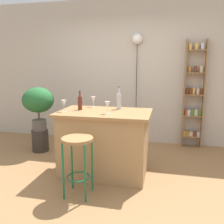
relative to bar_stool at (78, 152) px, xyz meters
The scene contains 13 objects.
ground 0.67m from the bar_stool, 67.25° to the left, with size 12.00×12.00×0.00m, color olive.
back_wall 2.48m from the bar_stool, 86.20° to the left, with size 6.40×0.10×2.80m, color #BCB2A3.
kitchen_counter 0.69m from the bar_stool, 77.01° to the left, with size 1.28×0.81×0.91m.
bar_stool is the anchor object (origin of this frame).
spice_shelf 2.66m from the bar_stool, 55.80° to the left, with size 0.36×0.15×2.01m.
plant_stool 1.83m from the bar_stool, 133.23° to the left, with size 0.30×0.30×0.39m, color #2D2823.
potted_plant 1.83m from the bar_stool, 133.23° to the left, with size 0.56×0.51×0.77m.
bottle_soda_blue 1.07m from the bar_stool, 70.60° to the left, with size 0.07×0.07×0.33m.
bottle_wine_red 0.88m from the bar_stool, 107.26° to the left, with size 0.06×0.06×0.27m.
wine_glass_left 0.82m from the bar_stool, 126.36° to the left, with size 0.07×0.07×0.16m.
wine_glass_center 1.10m from the bar_stool, 95.98° to the left, with size 0.07×0.07×0.16m.
wine_glass_right 0.75m from the bar_stool, 66.39° to the left, with size 0.07×0.07×0.16m.
pendant_globe_light 2.67m from the bar_stool, 79.75° to the left, with size 0.19×0.19×2.13m.
Camera 1 is at (0.85, -2.93, 1.55)m, focal length 39.12 mm.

